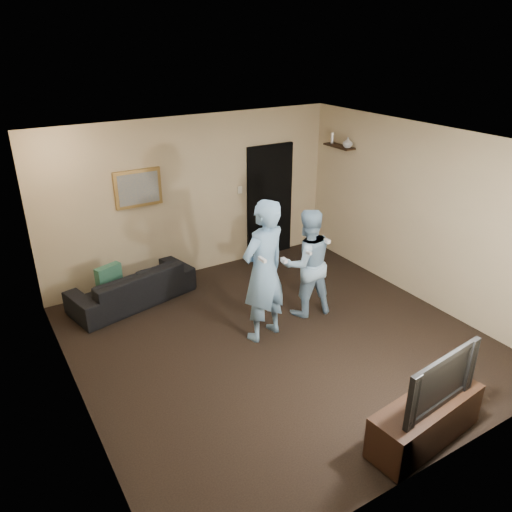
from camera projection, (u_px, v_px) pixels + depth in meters
ground at (277, 340)px, 6.63m from camera, size 5.00×5.00×0.00m
ceiling at (281, 144)px, 5.56m from camera, size 5.00×5.00×0.04m
wall_back at (193, 197)px, 8.04m from camera, size 5.00×0.04×2.60m
wall_front at (446, 354)px, 4.15m from camera, size 5.00×0.04×2.60m
wall_left at (68, 304)px, 4.91m from camera, size 0.04×5.00×2.60m
wall_right at (422, 215)px, 7.27m from camera, size 0.04×5.00×2.60m
sofa at (132, 285)px, 7.47m from camera, size 1.97×1.12×0.54m
throw_pillow at (109, 278)px, 7.23m from camera, size 0.41×0.25×0.39m
painting_frame at (138, 188)px, 7.47m from camera, size 0.72×0.05×0.57m
painting_canvas at (139, 189)px, 7.45m from camera, size 0.62×0.01×0.47m
doorway at (270, 201)px, 8.83m from camera, size 0.90×0.06×2.00m
light_switch at (240, 190)px, 8.42m from camera, size 0.08×0.02×0.12m
wall_shelf at (339, 146)px, 8.34m from camera, size 0.20×0.60×0.03m
shelf_vase at (348, 143)px, 8.14m from camera, size 0.19×0.19×0.17m
shelf_figurine at (332, 138)px, 8.44m from camera, size 0.06×0.06×0.18m
tv_console at (425, 420)px, 4.92m from camera, size 1.35×0.56×0.47m
television at (433, 377)px, 4.70m from camera, size 1.03×0.24×0.59m
wii_player_left at (264, 271)px, 6.35m from camera, size 0.79×0.61×1.92m
wii_player_right at (307, 263)px, 6.98m from camera, size 0.86×0.72×1.58m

